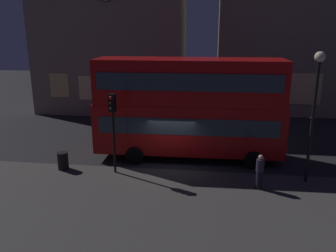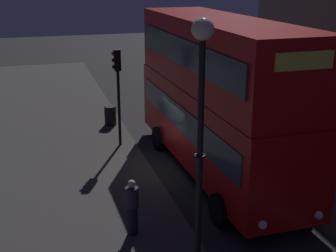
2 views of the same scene
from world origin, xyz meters
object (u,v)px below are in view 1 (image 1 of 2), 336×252
at_px(pedestrian, 260,171).
at_px(litter_bin, 63,161).
at_px(double_decker_bus, 189,105).
at_px(street_lamp, 316,93).
at_px(traffic_light_near_kerb, 113,117).

relative_size(pedestrian, litter_bin, 1.80).
distance_m(double_decker_bus, pedestrian, 5.62).
relative_size(double_decker_bus, street_lamp, 1.72).
relative_size(street_lamp, pedestrian, 3.73).
relative_size(street_lamp, litter_bin, 6.71).
height_order(traffic_light_near_kerb, litter_bin, traffic_light_near_kerb).
xyz_separation_m(street_lamp, litter_bin, (-12.11, -0.01, -3.80)).
height_order(double_decker_bus, pedestrian, double_decker_bus).
xyz_separation_m(double_decker_bus, litter_bin, (-6.29, -2.79, -2.52)).
bearing_deg(double_decker_bus, litter_bin, -156.99).
height_order(double_decker_bus, traffic_light_near_kerb, double_decker_bus).
height_order(double_decker_bus, street_lamp, street_lamp).
xyz_separation_m(double_decker_bus, pedestrian, (3.50, -3.85, -2.14)).
relative_size(double_decker_bus, traffic_light_near_kerb, 2.61).
bearing_deg(traffic_light_near_kerb, litter_bin, -177.51).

